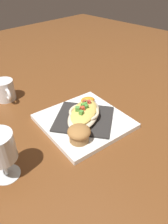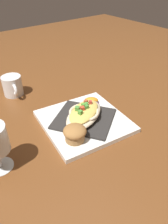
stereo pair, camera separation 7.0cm
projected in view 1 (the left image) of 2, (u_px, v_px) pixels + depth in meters
name	position (u px, v px, depth m)	size (l,w,h in m)	color
ground_plane	(84.00, 123.00, 0.72)	(2.60, 2.60, 0.00)	brown
square_plate	(84.00, 121.00, 0.72)	(0.27, 0.27, 0.02)	white
folded_napkin	(84.00, 118.00, 0.71)	(0.17, 0.18, 0.01)	#2C2A28
gratin_dish	(84.00, 113.00, 0.70)	(0.20, 0.17, 0.05)	beige
muffin	(79.00, 134.00, 0.62)	(0.07, 0.07, 0.05)	#9C6F3F
orange_garnish	(88.00, 101.00, 0.79)	(0.06, 0.06, 0.02)	#552661
coffee_mug	(5.00, 91.00, 0.83)	(0.08, 0.11, 0.08)	white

